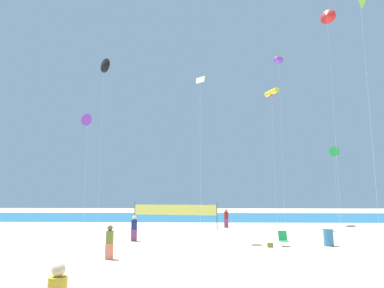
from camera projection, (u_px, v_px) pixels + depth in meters
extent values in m
plane|color=beige|center=(194.00, 256.00, 16.74)|extent=(120.00, 120.00, 0.00)
cube|color=#1E6B99|center=(200.00, 217.00, 46.92)|extent=(120.00, 20.00, 0.01)
sphere|color=beige|center=(58.00, 269.00, 6.80)|extent=(0.28, 0.28, 0.28)
cube|color=#7A3872|center=(134.00, 235.00, 22.14)|extent=(0.36, 0.22, 0.76)
cylinder|color=navy|center=(134.00, 225.00, 22.25)|extent=(0.38, 0.38, 0.63)
sphere|color=beige|center=(134.00, 218.00, 22.31)|extent=(0.28, 0.28, 0.28)
cube|color=#EA7260|center=(109.00, 251.00, 15.94)|extent=(0.35, 0.21, 0.73)
cylinder|color=olive|center=(110.00, 237.00, 16.04)|extent=(0.37, 0.37, 0.60)
sphere|color=brown|center=(110.00, 228.00, 16.11)|extent=(0.27, 0.27, 0.27)
cube|color=#7A3872|center=(226.00, 223.00, 31.37)|extent=(0.38, 0.23, 0.80)
cylinder|color=maroon|center=(226.00, 215.00, 31.48)|extent=(0.40, 0.40, 0.66)
sphere|color=tan|center=(226.00, 210.00, 31.56)|extent=(0.30, 0.30, 0.30)
cube|color=#1E8C4C|center=(284.00, 241.00, 19.81)|extent=(0.52, 0.48, 0.03)
cube|color=#1E8C4C|center=(283.00, 236.00, 20.14)|extent=(0.52, 0.23, 0.57)
cylinder|color=silver|center=(285.00, 244.00, 19.65)|extent=(0.03, 0.03, 0.32)
cylinder|color=silver|center=(283.00, 244.00, 19.93)|extent=(0.03, 0.03, 0.32)
cylinder|color=teal|center=(328.00, 237.00, 20.08)|extent=(0.58, 0.58, 1.00)
cylinder|color=#4C4C51|center=(135.00, 215.00, 30.42)|extent=(0.08, 0.08, 2.40)
cylinder|color=#4C4C51|center=(217.00, 216.00, 28.96)|extent=(0.08, 0.08, 2.40)
cube|color=#EAE566|center=(175.00, 210.00, 29.77)|extent=(7.49, 1.24, 0.90)
cube|color=olive|center=(270.00, 245.00, 19.51)|extent=(0.33, 0.16, 0.26)
cylinder|color=silver|center=(370.00, 114.00, 20.96)|extent=(0.01, 0.01, 16.20)
cylinder|color=silver|center=(334.00, 119.00, 28.22)|extent=(0.01, 0.01, 18.90)
cone|color=red|center=(327.00, 16.00, 29.66)|extent=(1.32, 1.17, 1.35)
cylinder|color=silver|center=(200.00, 157.00, 23.31)|extent=(0.01, 0.01, 11.34)
pyramid|color=white|center=(200.00, 79.00, 24.20)|extent=(0.91, 0.91, 0.44)
cylinder|color=silver|center=(336.00, 188.00, 32.92)|extent=(0.01, 0.01, 7.36)
cone|color=green|center=(334.00, 152.00, 33.48)|extent=(1.07, 0.60, 1.01)
cylinder|color=silver|center=(101.00, 142.00, 35.93)|extent=(0.01, 0.01, 17.48)
cone|color=black|center=(104.00, 65.00, 37.26)|extent=(1.52, 1.21, 1.66)
cylinder|color=silver|center=(85.00, 174.00, 30.01)|extent=(0.01, 0.01, 9.90)
cone|color=purple|center=(88.00, 120.00, 30.76)|extent=(1.23, 0.75, 1.14)
cylinder|color=silver|center=(274.00, 158.00, 32.14)|extent=(0.01, 0.01, 13.21)
cylinder|color=yellow|center=(272.00, 92.00, 33.14)|extent=(1.17, 1.82, 0.51)
sphere|color=#D833A5|center=(272.00, 96.00, 33.09)|extent=(0.31, 0.31, 0.31)
cylinder|color=silver|center=(282.00, 139.00, 37.47)|extent=(0.01, 0.01, 18.72)
ellipsoid|color=purple|center=(279.00, 60.00, 38.90)|extent=(2.01, 2.84, 1.55)
cube|color=#8CD833|center=(278.00, 57.00, 38.96)|extent=(0.52, 0.06, 0.64)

